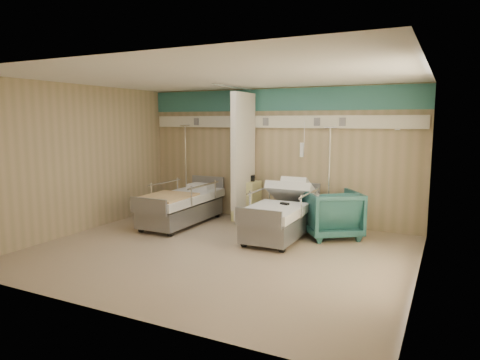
% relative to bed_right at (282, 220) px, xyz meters
% --- Properties ---
extents(ground, '(6.00, 5.00, 0.00)m').
position_rel_bed_right_xyz_m(ground, '(-0.60, -1.30, -0.32)').
color(ground, gray).
rests_on(ground, ground).
extents(room_walls, '(6.04, 5.04, 2.82)m').
position_rel_bed_right_xyz_m(room_walls, '(-0.63, -1.05, 1.55)').
color(room_walls, tan).
rests_on(room_walls, ground).
extents(bed_right, '(1.00, 2.16, 0.63)m').
position_rel_bed_right_xyz_m(bed_right, '(0.00, 0.00, 0.00)').
color(bed_right, silver).
rests_on(bed_right, ground).
extents(bed_left, '(1.00, 2.16, 0.63)m').
position_rel_bed_right_xyz_m(bed_left, '(-2.20, 0.00, 0.00)').
color(bed_left, silver).
rests_on(bed_left, ground).
extents(bedside_cabinet, '(0.50, 0.48, 0.85)m').
position_rel_bed_right_xyz_m(bedside_cabinet, '(-1.15, 0.90, 0.11)').
color(bedside_cabinet, '#D3CE84').
rests_on(bedside_cabinet, ground).
extents(visitor_armchair, '(1.31, 1.31, 0.87)m').
position_rel_bed_right_xyz_m(visitor_armchair, '(0.82, 0.41, 0.12)').
color(visitor_armchair, '#215350').
rests_on(visitor_armchair, ground).
extents(waffle_blanket, '(0.76, 0.75, 0.06)m').
position_rel_bed_right_xyz_m(waffle_blanket, '(0.84, 0.41, 0.59)').
color(waffle_blanket, silver).
rests_on(waffle_blanket, visitor_armchair).
extents(iv_stand_right, '(0.36, 0.36, 2.01)m').
position_rel_bed_right_xyz_m(iv_stand_right, '(0.60, 0.98, 0.10)').
color(iv_stand_right, silver).
rests_on(iv_stand_right, ground).
extents(iv_stand_left, '(0.36, 0.36, 2.04)m').
position_rel_bed_right_xyz_m(iv_stand_left, '(-2.68, 0.91, 0.10)').
color(iv_stand_left, silver).
rests_on(iv_stand_left, ground).
extents(call_remote, '(0.17, 0.11, 0.04)m').
position_rel_bed_right_xyz_m(call_remote, '(0.09, -0.10, 0.33)').
color(call_remote, black).
rests_on(call_remote, bed_right).
extents(tan_blanket, '(0.90, 1.12, 0.04)m').
position_rel_bed_right_xyz_m(tan_blanket, '(-2.24, -0.46, 0.33)').
color(tan_blanket, tan).
rests_on(tan_blanket, bed_left).
extents(toiletry_bag, '(0.27, 0.22, 0.13)m').
position_rel_bed_right_xyz_m(toiletry_bag, '(-1.10, 0.94, 0.60)').
color(toiletry_bag, black).
rests_on(toiletry_bag, bedside_cabinet).
extents(white_cup, '(0.11, 0.11, 0.13)m').
position_rel_bed_right_xyz_m(white_cup, '(-1.31, 0.89, 0.60)').
color(white_cup, white).
rests_on(white_cup, bedside_cabinet).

